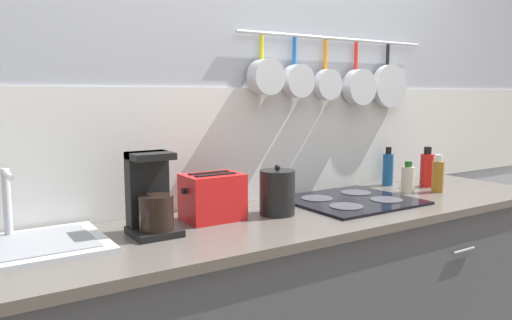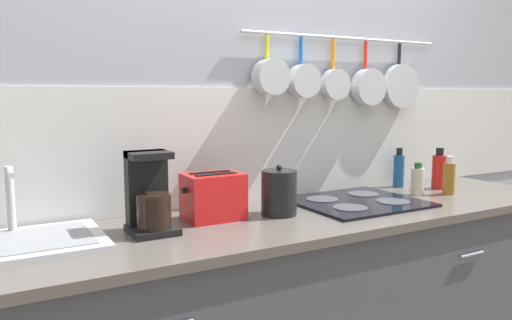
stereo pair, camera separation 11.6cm
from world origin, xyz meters
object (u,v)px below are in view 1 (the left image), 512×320
(coffee_maker, at_px, (151,200))
(bottle_cooking_wine, at_px, (408,179))
(bottle_olive_oil, at_px, (438,176))
(kettle, at_px, (277,192))
(bottle_hot_sauce, at_px, (388,168))
(toaster, at_px, (213,197))
(bottle_sesame_oil, at_px, (427,169))

(coffee_maker, relative_size, bottle_cooking_wine, 1.83)
(coffee_maker, xyz_separation_m, bottle_olive_oil, (1.49, -0.06, -0.04))
(kettle, xyz_separation_m, bottle_cooking_wine, (0.81, 0.02, -0.02))
(coffee_maker, height_order, bottle_olive_oil, coffee_maker)
(bottle_hot_sauce, bearing_deg, bottle_olive_oil, -75.45)
(coffee_maker, bearing_deg, bottle_cooking_wine, 0.31)
(toaster, bearing_deg, bottle_cooking_wine, -2.57)
(kettle, relative_size, bottle_hot_sauce, 1.00)
(toaster, height_order, bottle_sesame_oil, bottle_sesame_oil)
(coffee_maker, distance_m, bottle_olive_oil, 1.49)
(bottle_cooking_wine, height_order, bottle_olive_oil, bottle_olive_oil)
(toaster, distance_m, bottle_sesame_oil, 1.29)
(bottle_sesame_oil, bearing_deg, coffee_maker, -177.59)
(coffee_maker, xyz_separation_m, bottle_hot_sauce, (1.42, 0.20, -0.03))
(bottle_hot_sauce, bearing_deg, kettle, -166.40)
(bottle_cooking_wine, relative_size, bottle_olive_oil, 0.84)
(bottle_cooking_wine, bearing_deg, bottle_hot_sauce, 69.91)
(coffee_maker, distance_m, toaster, 0.28)
(toaster, relative_size, bottle_cooking_wine, 1.52)
(bottle_hot_sauce, height_order, bottle_olive_oil, bottle_hot_sauce)
(coffee_maker, bearing_deg, toaster, 11.53)
(coffee_maker, xyz_separation_m, toaster, (0.27, 0.06, -0.03))
(kettle, bearing_deg, bottle_hot_sauce, 13.60)
(kettle, xyz_separation_m, bottle_olive_oil, (0.95, -0.05, -0.01))
(coffee_maker, xyz_separation_m, bottle_cooking_wine, (1.34, 0.01, -0.05))
(bottle_cooking_wine, bearing_deg, bottle_olive_oil, -25.90)
(bottle_sesame_oil, bearing_deg, bottle_olive_oil, -120.87)
(coffee_maker, relative_size, bottle_olive_oil, 1.54)
(kettle, xyz_separation_m, bottle_hot_sauce, (0.88, 0.21, -0.00))
(coffee_maker, distance_m, bottle_cooking_wine, 1.35)
(coffee_maker, bearing_deg, bottle_sesame_oil, 2.41)
(coffee_maker, height_order, toaster, coffee_maker)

